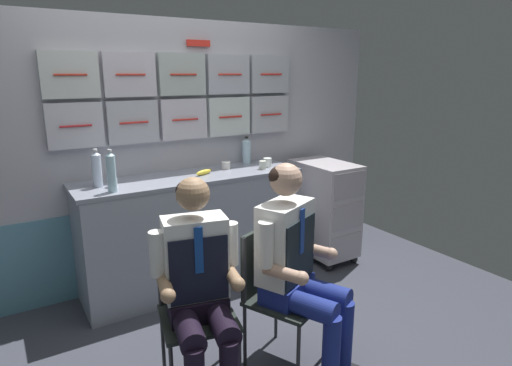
# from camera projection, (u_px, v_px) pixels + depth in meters

# --- Properties ---
(ground) EXTENTS (4.80, 4.80, 0.04)m
(ground) POSITION_uv_depth(u_px,v_px,m) (254.00, 358.00, 2.73)
(ground) COLOR #3A3C46
(galley_bulkhead) EXTENTS (4.20, 0.14, 2.15)m
(galley_bulkhead) POSITION_uv_depth(u_px,v_px,m) (169.00, 152.00, 3.59)
(galley_bulkhead) COLOR #B2B1BC
(galley_bulkhead) RESTS_ON ground
(galley_counter) EXTENTS (1.81, 0.53, 0.94)m
(galley_counter) POSITION_uv_depth(u_px,v_px,m) (193.00, 231.00, 3.54)
(galley_counter) COLOR #9499A9
(galley_counter) RESTS_ON ground
(service_trolley) EXTENTS (0.40, 0.65, 0.93)m
(service_trolley) POSITION_uv_depth(u_px,v_px,m) (324.00, 208.00, 4.06)
(service_trolley) COLOR black
(service_trolley) RESTS_ON ground
(folding_chair_left) EXTENTS (0.48, 0.48, 0.83)m
(folding_chair_left) POSITION_uv_depth(u_px,v_px,m) (194.00, 295.00, 2.43)
(folding_chair_left) COLOR #2D2D33
(folding_chair_left) RESTS_ON ground
(crew_member_left) EXTENTS (0.49, 0.63, 1.22)m
(crew_member_left) POSITION_uv_depth(u_px,v_px,m) (199.00, 284.00, 2.25)
(crew_member_left) COLOR black
(crew_member_left) RESTS_ON ground
(folding_chair_center) EXTENTS (0.53, 0.53, 0.83)m
(folding_chair_center) POSITION_uv_depth(u_px,v_px,m) (273.00, 282.00, 2.59)
(folding_chair_center) COLOR #2D2D33
(folding_chair_center) RESTS_ON ground
(crew_member_center) EXTENTS (0.56, 0.68, 1.25)m
(crew_member_center) POSITION_uv_depth(u_px,v_px,m) (297.00, 261.00, 2.46)
(crew_member_center) COLOR black
(crew_member_center) RESTS_ON ground
(water_bottle_clear) EXTENTS (0.06, 0.06, 0.29)m
(water_bottle_clear) POSITION_uv_depth(u_px,v_px,m) (111.00, 172.00, 2.92)
(water_bottle_clear) COLOR #AFD7E7
(water_bottle_clear) RESTS_ON galley_counter
(water_bottle_blue_cap) EXTENTS (0.07, 0.07, 0.27)m
(water_bottle_blue_cap) POSITION_uv_depth(u_px,v_px,m) (97.00, 169.00, 3.06)
(water_bottle_blue_cap) COLOR silver
(water_bottle_blue_cap) RESTS_ON galley_counter
(water_bottle_short) EXTENTS (0.07, 0.07, 0.24)m
(water_bottle_short) POSITION_uv_depth(u_px,v_px,m) (247.00, 151.00, 3.86)
(water_bottle_short) COLOR silver
(water_bottle_short) RESTS_ON galley_counter
(espresso_cup_small) EXTENTS (0.07, 0.07, 0.06)m
(espresso_cup_small) POSITION_uv_depth(u_px,v_px,m) (112.00, 182.00, 3.07)
(espresso_cup_small) COLOR white
(espresso_cup_small) RESTS_ON galley_counter
(paper_cup_tan) EXTENTS (0.08, 0.08, 0.06)m
(paper_cup_tan) POSITION_uv_depth(u_px,v_px,m) (226.00, 165.00, 3.65)
(paper_cup_tan) COLOR silver
(paper_cup_tan) RESTS_ON galley_counter
(coffee_cup_spare) EXTENTS (0.06, 0.06, 0.07)m
(coffee_cup_spare) POSITION_uv_depth(u_px,v_px,m) (263.00, 165.00, 3.65)
(coffee_cup_spare) COLOR silver
(coffee_cup_spare) RESTS_ON galley_counter
(paper_cup_blue) EXTENTS (0.07, 0.07, 0.08)m
(paper_cup_blue) POSITION_uv_depth(u_px,v_px,m) (267.00, 162.00, 3.74)
(paper_cup_blue) COLOR white
(paper_cup_blue) RESTS_ON galley_counter
(snack_banana) EXTENTS (0.17, 0.10, 0.04)m
(snack_banana) POSITION_uv_depth(u_px,v_px,m) (204.00, 172.00, 3.45)
(snack_banana) COLOR yellow
(snack_banana) RESTS_ON galley_counter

